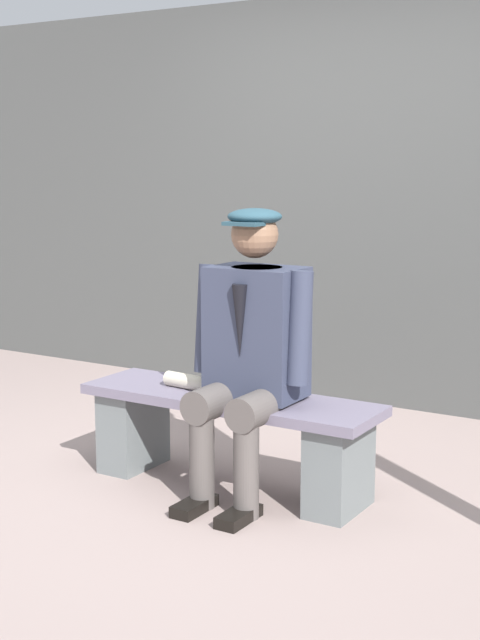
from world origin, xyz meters
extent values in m
plane|color=gray|center=(0.00, 0.00, 0.00)|extent=(30.00, 30.00, 0.00)
cube|color=slate|center=(0.00, 0.00, 0.42)|extent=(1.42, 0.41, 0.05)
cube|color=slate|center=(-0.56, 0.00, 0.20)|extent=(0.19, 0.35, 0.40)
cube|color=slate|center=(0.56, 0.00, 0.20)|extent=(0.19, 0.35, 0.40)
cube|color=#353A50|center=(-0.15, 0.00, 0.75)|extent=(0.41, 0.28, 0.58)
cylinder|color=#1E2338|center=(-0.15, 0.00, 1.01)|extent=(0.22, 0.22, 0.06)
cone|color=black|center=(-0.15, 0.14, 0.82)|extent=(0.07, 0.07, 0.32)
sphere|color=#8C664C|center=(-0.15, 0.02, 1.18)|extent=(0.21, 0.21, 0.21)
ellipsoid|color=#264451|center=(-0.15, 0.02, 1.26)|extent=(0.24, 0.24, 0.07)
cube|color=#264451|center=(-0.15, 0.11, 1.23)|extent=(0.16, 0.09, 0.02)
cylinder|color=#564F4C|center=(-0.26, 0.14, 0.46)|extent=(0.15, 0.39, 0.15)
cylinder|color=#564F4C|center=(-0.26, 0.28, 0.23)|extent=(0.11, 0.11, 0.46)
cube|color=black|center=(-0.26, 0.34, 0.03)|extent=(0.10, 0.24, 0.05)
cylinder|color=#353A50|center=(-0.38, 0.04, 0.79)|extent=(0.10, 0.13, 0.49)
cylinder|color=#564F4C|center=(-0.03, 0.14, 0.46)|extent=(0.15, 0.39, 0.15)
cylinder|color=#564F4C|center=(-0.03, 0.28, 0.23)|extent=(0.11, 0.11, 0.46)
cube|color=black|center=(-0.03, 0.34, 0.03)|extent=(0.10, 0.24, 0.05)
cylinder|color=#353A50|center=(0.09, 0.04, 0.79)|extent=(0.11, 0.16, 0.50)
cylinder|color=beige|center=(0.22, 0.01, 0.48)|extent=(0.24, 0.09, 0.07)
cube|color=#4B4D4B|center=(0.00, -1.83, 1.24)|extent=(12.00, 0.24, 2.49)
camera|label=1|loc=(-2.16, 3.44, 1.49)|focal=51.46mm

